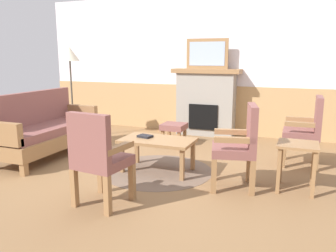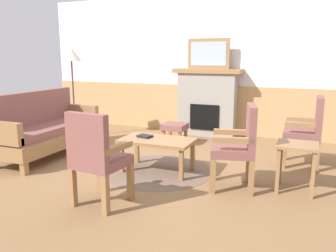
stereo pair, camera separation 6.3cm
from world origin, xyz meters
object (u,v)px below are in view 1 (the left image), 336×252
at_px(fireplace, 206,102).
at_px(framed_picture, 207,54).
at_px(couch, 46,130).
at_px(armchair_near_fireplace, 240,143).
at_px(floor_lamp_by_couch, 70,60).
at_px(armchair_by_window_left, 307,128).
at_px(side_table, 297,153).
at_px(book_on_table, 145,136).
at_px(coffee_table, 158,143).
at_px(footstool, 174,128).
at_px(armchair_front_left, 98,155).

relative_size(fireplace, framed_picture, 1.62).
xyz_separation_m(couch, armchair_near_fireplace, (2.99, -0.23, 0.14)).
relative_size(couch, floor_lamp_by_couch, 1.07).
xyz_separation_m(armchair_by_window_left, floor_lamp_by_couch, (-4.08, 0.22, 0.91)).
distance_m(couch, armchair_by_window_left, 3.83).
bearing_deg(framed_picture, side_table, -53.99).
height_order(fireplace, couch, fireplace).
relative_size(book_on_table, armchair_near_fireplace, 0.19).
xyz_separation_m(coffee_table, armchair_by_window_left, (1.83, 0.98, 0.15)).
bearing_deg(fireplace, coffee_table, -90.22).
bearing_deg(armchair_near_fireplace, fireplace, 113.39).
distance_m(book_on_table, footstool, 1.42).
relative_size(coffee_table, footstool, 2.40).
relative_size(armchair_near_fireplace, armchair_front_left, 1.00).
bearing_deg(armchair_by_window_left, book_on_table, -154.76).
distance_m(coffee_table, floor_lamp_by_couch, 2.76).
xyz_separation_m(fireplace, side_table, (1.72, -2.37, -0.22)).
xyz_separation_m(fireplace, armchair_front_left, (-0.14, -3.56, -0.11)).
height_order(framed_picture, armchair_front_left, framed_picture).
bearing_deg(armchair_by_window_left, armchair_front_left, -131.73).
xyz_separation_m(footstool, armchair_front_left, (0.18, -2.65, 0.25)).
xyz_separation_m(armchair_near_fireplace, side_table, (0.62, 0.17, -0.10)).
relative_size(framed_picture, armchair_by_window_left, 0.82).
distance_m(book_on_table, side_table, 1.93).
relative_size(couch, armchair_near_fireplace, 1.84).
bearing_deg(armchair_by_window_left, couch, -165.73).
bearing_deg(armchair_front_left, couch, 144.57).
bearing_deg(floor_lamp_by_couch, armchair_near_fireplace, -22.50).
distance_m(book_on_table, floor_lamp_by_couch, 2.57).
distance_m(coffee_table, armchair_by_window_left, 2.08).
distance_m(fireplace, coffee_table, 2.36).
distance_m(armchair_by_window_left, floor_lamp_by_couch, 4.19).
bearing_deg(footstool, book_on_table, -85.36).
height_order(book_on_table, armchair_by_window_left, armchair_by_window_left).
distance_m(framed_picture, footstool, 1.60).
bearing_deg(book_on_table, armchair_front_left, -86.80).
bearing_deg(armchair_by_window_left, armchair_near_fireplace, -121.59).
relative_size(side_table, floor_lamp_by_couch, 0.33).
bearing_deg(book_on_table, side_table, -1.44).
relative_size(fireplace, floor_lamp_by_couch, 0.77).
bearing_deg(framed_picture, couch, -129.34).
xyz_separation_m(framed_picture, footstool, (-0.32, -0.91, -1.28)).
bearing_deg(book_on_table, floor_lamp_by_couch, 150.31).
height_order(armchair_near_fireplace, floor_lamp_by_couch, floor_lamp_by_couch).
distance_m(couch, book_on_table, 1.69).
bearing_deg(couch, coffee_table, -1.16).
height_order(couch, footstool, couch).
xyz_separation_m(fireplace, couch, (-1.89, -2.31, -0.26)).
height_order(fireplace, armchair_front_left, fireplace).
height_order(fireplace, armchair_near_fireplace, fireplace).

